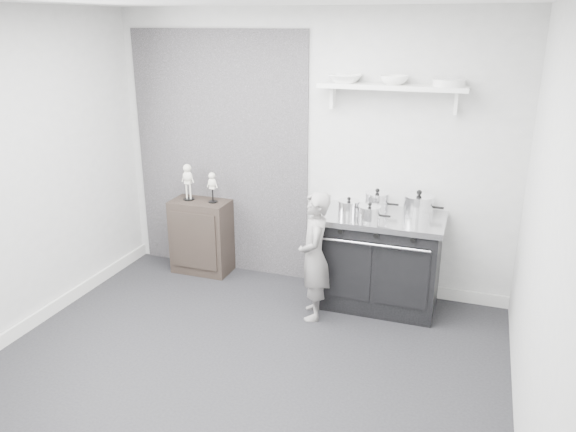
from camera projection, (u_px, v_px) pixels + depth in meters
name	position (u px, v px, depth m)	size (l,w,h in m)	color
ground	(237.00, 372.00, 4.32)	(4.00, 4.00, 0.00)	black
room_shell	(227.00, 160.00, 3.95)	(4.02, 3.62, 2.71)	#B3B3B0
wall_shelf	(392.00, 88.00, 4.91)	(1.30, 0.26, 0.24)	white
stove	(381.00, 260.00, 5.24)	(1.11, 0.69, 0.89)	black
side_cabinet	(202.00, 236.00, 5.98)	(0.61, 0.36, 0.79)	black
child	(314.00, 256.00, 4.97)	(0.43, 0.28, 1.18)	gray
pot_front_left	(349.00, 207.00, 5.10)	(0.28, 0.20, 0.17)	silver
pot_back_left	(377.00, 202.00, 5.18)	(0.31, 0.23, 0.22)	silver
pot_back_right	(418.00, 205.00, 5.09)	(0.37, 0.28, 0.24)	silver
pot_front_center	(370.00, 213.00, 4.94)	(0.29, 0.20, 0.17)	silver
skeleton_full	(188.00, 179.00, 5.82)	(0.12, 0.08, 0.44)	silver
skeleton_torso	(212.00, 185.00, 5.74)	(0.10, 0.07, 0.36)	silver
bowl_large	(345.00, 79.00, 5.02)	(0.30, 0.30, 0.07)	white
bowl_small	(394.00, 80.00, 4.88)	(0.24, 0.24, 0.08)	white
plate_stack	(449.00, 83.00, 4.74)	(0.27, 0.27, 0.06)	silver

